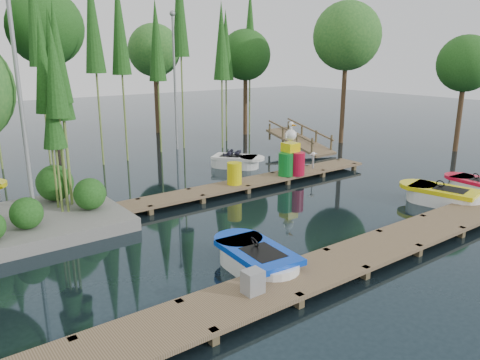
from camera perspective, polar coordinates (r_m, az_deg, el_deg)
ground_plane at (r=15.07m, az=-0.39°, el=-4.74°), size 90.00×90.00×0.00m
near_dock at (r=11.93m, az=12.71°, el=-9.50°), size 18.00×1.50×0.50m
far_dock at (r=17.49m, az=-2.61°, el=-1.11°), size 15.00×1.20×0.50m
tree_screen at (r=22.93m, az=-21.56°, el=16.66°), size 34.42×18.53×10.31m
lamp_island at (r=14.24m, az=-25.38°, el=10.22°), size 0.30×0.30×7.25m
lamp_rear at (r=25.62m, az=-8.00°, el=13.12°), size 0.30×0.30×7.25m
ramp at (r=25.38m, az=7.32°, el=4.78°), size 1.50×3.94×1.49m
boat_blue at (r=11.56m, az=2.04°, el=-9.77°), size 1.47×2.87×0.93m
boat_red at (r=19.96m, az=26.91°, el=-0.70°), size 1.21×2.48×0.82m
boat_yellow_near at (r=17.88m, az=23.37°, el=-1.87°), size 1.85×3.04×0.95m
boat_white_far at (r=21.72m, az=-0.53°, el=2.27°), size 2.45×2.72×1.20m
utility_cabinet at (r=9.96m, az=1.58°, el=-12.29°), size 0.41×0.35×0.50m
yellow_barrel at (r=17.76m, az=-0.68°, el=0.81°), size 0.56×0.56×0.84m
drum_cluster at (r=19.33m, az=6.31°, el=2.57°), size 1.26×1.15×2.17m
seagull_post at (r=20.44m, az=8.92°, el=2.75°), size 0.45×0.25×0.73m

